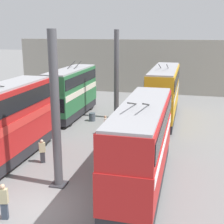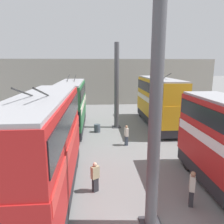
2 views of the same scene
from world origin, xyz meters
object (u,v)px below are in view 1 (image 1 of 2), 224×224
bus_right_near (3,121)px  oil_drum (92,117)px  person_aisle_foreground (4,201)px  person_aisle_midway (105,125)px  bus_left_near (142,141)px  person_by_left_row (101,166)px  person_by_right_row (42,151)px  bus_left_far (164,91)px  bus_right_mid (71,90)px

bus_right_near → oil_drum: 11.70m
person_aisle_foreground → person_aisle_midway: bearing=-20.5°
bus_left_near → bus_right_near: bus_right_near is taller
person_aisle_midway → person_by_left_row: (-8.21, -1.95, 0.03)m
person_aisle_midway → person_aisle_foreground: person_aisle_foreground is taller
bus_left_near → bus_right_near: 9.43m
person_by_right_row → bus_left_far: bearing=118.1°
person_aisle_midway → bus_right_near: bearing=-137.6°
person_aisle_foreground → bus_right_mid: bearing=-3.3°
person_aisle_midway → person_by_left_row: person_by_left_row is taller
person_aisle_foreground → person_by_right_row: 6.57m
bus_right_mid → person_by_left_row: bearing=-152.4°
bus_right_near → person_aisle_midway: size_ratio=5.70×
person_aisle_foreground → oil_drum: size_ratio=2.26×
oil_drum → person_aisle_foreground: bearing=-176.7°
bus_right_near → bus_right_mid: size_ratio=1.05×
bus_right_near → bus_right_mid: bus_right_near is taller
bus_right_near → person_aisle_foreground: size_ratio=5.43×
person_aisle_midway → person_aisle_foreground: size_ratio=0.95×
bus_right_near → bus_left_near: bearing=-96.6°
person_by_left_row → person_by_right_row: (1.58, 4.56, -0.08)m
person_aisle_midway → oil_drum: (3.85, 2.39, -0.52)m
bus_right_near → bus_left_far: bearing=-35.2°
bus_right_near → person_by_right_row: bearing=-74.9°
bus_right_near → person_aisle_foreground: bus_right_near is taller
bus_left_near → bus_left_far: (14.34, -0.00, 0.16)m
bus_right_mid → person_aisle_midway: size_ratio=5.45×
person_by_right_row → person_aisle_midway: bearing=125.6°
bus_left_near → person_aisle_midway: (8.35, 4.39, -1.88)m
person_by_right_row → oil_drum: person_by_right_row is taller
person_by_left_row → oil_drum: size_ratio=2.22×
person_by_right_row → oil_drum: 10.50m
bus_left_near → person_by_right_row: 7.47m
bus_right_near → oil_drum: size_ratio=12.29×
person_by_right_row → oil_drum: (10.48, -0.23, -0.47)m
oil_drum → person_by_left_row: bearing=-160.2°
bus_right_mid → person_aisle_foreground: 18.54m
bus_right_mid → bus_right_near: bearing=180.0°
bus_left_near → person_by_left_row: size_ratio=5.80×
bus_left_far → person_aisle_midway: 7.70m
bus_right_near → person_by_left_row: bus_right_near is taller
bus_left_near → person_aisle_midway: size_ratio=5.96×
person_aisle_midway → bus_left_far: bearing=40.6°
bus_left_near → person_by_left_row: (0.14, 2.44, -1.85)m
person_aisle_midway → person_by_left_row: 8.44m
bus_left_far → bus_right_near: bearing=144.8°
bus_right_mid → person_aisle_foreground: size_ratio=5.19×
bus_left_far → person_by_right_row: bearing=151.0°
bus_left_near → bus_right_mid: 16.31m
person_aisle_foreground → person_by_right_row: person_aisle_foreground is taller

